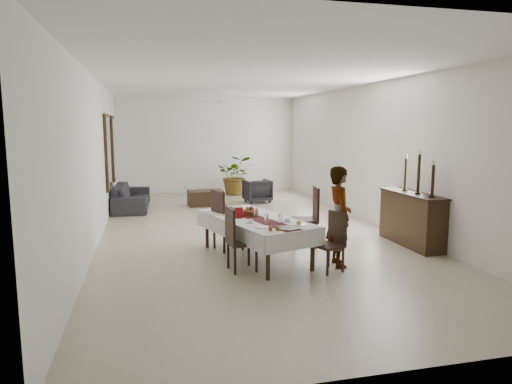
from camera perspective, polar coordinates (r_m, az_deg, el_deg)
name	(u,v)px	position (r m, az deg, el deg)	size (l,w,h in m)	color
floor	(246,230)	(9.96, -1.31, -4.73)	(6.00, 12.00, 0.00)	#BBAF95
ceiling	(245,79)	(9.75, -1.38, 13.92)	(6.00, 12.00, 0.02)	white
wall_back	(208,145)	(15.63, -6.05, 5.86)	(6.00, 0.02, 3.20)	white
wall_front	(393,200)	(4.10, 16.80, -1.00)	(6.00, 0.02, 3.20)	white
wall_left	(97,159)	(9.55, -19.26, 3.97)	(0.02, 12.00, 3.20)	white
wall_right	(374,154)	(10.77, 14.51, 4.60)	(0.02, 12.00, 3.20)	white
dining_table_top	(255,220)	(7.70, -0.13, -3.49)	(0.92, 2.22, 0.05)	black
table_leg_fl	(268,259)	(6.71, 1.50, -8.32)	(0.06, 0.06, 0.65)	black
table_leg_fr	(312,251)	(7.16, 7.05, -7.31)	(0.06, 0.06, 0.65)	black
table_leg_bl	(207,230)	(8.50, -6.14, -4.80)	(0.06, 0.06, 0.65)	black
table_leg_br	(245,226)	(8.86, -1.35, -4.22)	(0.06, 0.06, 0.65)	black
tablecloth_top	(255,218)	(7.69, -0.13, -3.29)	(1.09, 2.38, 0.01)	silver
tablecloth_drape_left	(226,230)	(7.47, -3.71, -4.71)	(0.01, 2.38, 0.28)	silver
tablecloth_drape_right	(281,222)	(8.00, 3.20, -3.83)	(0.01, 2.38, 0.28)	silver
tablecloth_drape_near	(296,241)	(6.75, 5.04, -6.11)	(1.09, 0.01, 0.28)	white
tablecloth_drape_far	(223,214)	(8.74, -4.11, -2.81)	(1.09, 0.01, 0.28)	silver
table_runner	(255,218)	(7.69, -0.13, -3.23)	(0.32, 2.31, 0.00)	maroon
red_pitcher	(239,212)	(7.68, -2.14, -2.57)	(0.14, 0.14, 0.18)	maroon
pitcher_handle	(235,213)	(7.64, -2.66, -2.62)	(0.11, 0.11, 0.02)	maroon
wine_glass_near	(280,219)	(7.24, 3.06, -3.36)	(0.06, 0.06, 0.16)	white
wine_glass_mid	(266,219)	(7.20, 1.30, -3.40)	(0.06, 0.06, 0.16)	white
wine_glass_far	(256,213)	(7.74, -0.01, -2.58)	(0.06, 0.06, 0.16)	white
teacup_right	(287,220)	(7.38, 3.93, -3.54)	(0.08, 0.08, 0.06)	silver
saucer_right	(287,222)	(7.38, 3.93, -3.71)	(0.14, 0.14, 0.01)	silver
teacup_left	(250,221)	(7.28, -0.71, -3.69)	(0.08, 0.08, 0.06)	white
saucer_left	(250,223)	(7.28, -0.71, -3.86)	(0.14, 0.14, 0.01)	silver
plate_near_right	(299,224)	(7.18, 5.37, -4.06)	(0.22, 0.22, 0.01)	white
bread_near_right	(299,223)	(7.17, 5.37, -3.86)	(0.08, 0.08, 0.08)	tan
plate_near_left	(263,227)	(6.97, 0.82, -4.39)	(0.22, 0.22, 0.01)	white
plate_far_left	(226,214)	(7.99, -3.82, -2.79)	(0.22, 0.22, 0.01)	silver
serving_tray	(288,228)	(6.89, 4.00, -4.54)	(0.33, 0.33, 0.02)	#3D3C41
jam_jar_a	(278,228)	(6.75, 2.72, -4.58)	(0.06, 0.06, 0.07)	brown
jam_jar_b	(270,228)	(6.75, 1.80, -4.58)	(0.06, 0.06, 0.07)	brown
fruit_basket	(250,213)	(7.90, -0.70, -2.60)	(0.28, 0.28, 0.09)	brown
fruit_red	(251,208)	(7.92, -0.59, -2.07)	(0.08, 0.08, 0.08)	maroon
fruit_green	(248,209)	(7.89, -1.03, -2.10)	(0.07, 0.07, 0.07)	#4E8427
chair_right_near_seat	(328,246)	(7.16, 9.04, -6.63)	(0.39, 0.39, 0.04)	black
chair_right_near_leg_fl	(343,260)	(7.21, 10.82, -8.35)	(0.04, 0.04, 0.39)	black
chair_right_near_leg_fr	(329,255)	(7.44, 9.08, -7.80)	(0.04, 0.04, 0.39)	black
chair_right_near_leg_bl	(327,263)	(7.00, 8.92, -8.81)	(0.04, 0.04, 0.39)	black
chair_right_near_leg_br	(313,258)	(7.23, 7.19, -8.23)	(0.04, 0.04, 0.39)	black
chair_right_near_back	(337,227)	(7.22, 10.13, -4.37)	(0.39, 0.04, 0.50)	black
chair_right_far_seat	(304,220)	(8.55, 6.04, -3.52)	(0.48, 0.48, 0.05)	black
chair_right_far_leg_fl	(316,236)	(8.46, 7.54, -5.51)	(0.05, 0.05, 0.47)	black
chair_right_far_leg_fr	(312,231)	(8.83, 7.07, -4.91)	(0.05, 0.05, 0.47)	black
chair_right_far_leg_bl	(295,237)	(8.40, 4.91, -5.57)	(0.05, 0.05, 0.47)	black
chair_right_far_leg_br	(292,232)	(8.77, 4.56, -4.96)	(0.05, 0.05, 0.47)	black
chair_right_far_back	(316,203)	(8.53, 7.51, -1.35)	(0.48, 0.04, 0.61)	black
chair_left_near_seat	(242,243)	(7.12, -1.75, -6.35)	(0.42, 0.42, 0.05)	black
chair_left_near_leg_fl	(228,255)	(7.28, -3.49, -7.92)	(0.04, 0.04, 0.42)	black
chair_left_near_leg_fr	(235,261)	(6.97, -2.63, -8.67)	(0.04, 0.04, 0.42)	black
chair_left_near_leg_bl	(249,253)	(7.39, -0.91, -7.67)	(0.04, 0.04, 0.42)	black
chair_left_near_leg_br	(256,259)	(7.08, 0.06, -8.38)	(0.04, 0.04, 0.42)	black
chair_left_near_back	(230,225)	(6.99, -3.26, -4.19)	(0.42, 0.04, 0.54)	black
chair_left_far_seat	(228,223)	(8.32, -3.49, -3.91)	(0.46, 0.46, 0.05)	black
chair_left_far_leg_fl	(214,236)	(8.45, -5.23, -5.52)	(0.05, 0.05, 0.46)	black
chair_left_far_leg_fr	(224,240)	(8.13, -3.99, -6.07)	(0.05, 0.05, 0.46)	black
chair_left_far_leg_bl	(232,234)	(8.63, -2.98, -5.21)	(0.05, 0.05, 0.46)	black
chair_left_far_leg_br	(243,238)	(8.31, -1.68, -5.73)	(0.05, 0.05, 0.46)	black
chair_left_far_back	(218,207)	(8.16, -4.80, -1.90)	(0.46, 0.04, 0.59)	black
woman	(339,216)	(7.40, 10.36, -3.02)	(0.59, 0.39, 1.61)	gray
sideboard_body	(411,220)	(9.11, 18.85, -3.30)	(0.43, 1.61, 0.97)	black
sideboard_top	(413,194)	(9.02, 19.00, -0.19)	(0.47, 1.67, 0.03)	black
candlestick_near_base	(432,197)	(8.53, 21.13, -0.54)	(0.11, 0.11, 0.03)	black
candlestick_near_shaft	(433,180)	(8.50, 21.23, 1.36)	(0.05, 0.05, 0.54)	black
candlestick_near_candle	(434,163)	(8.47, 21.34, 3.45)	(0.04, 0.04, 0.09)	beige
candlestick_mid_base	(418,193)	(8.89, 19.56, -0.13)	(0.11, 0.11, 0.03)	black
candlestick_mid_shaft	(419,173)	(8.84, 19.68, 2.21)	(0.05, 0.05, 0.70)	black
candlestick_mid_candle	(420,152)	(8.82, 19.80, 4.74)	(0.04, 0.04, 0.09)	#EDE6CD
candlestick_far_base	(405,190)	(9.25, 18.12, 0.24)	(0.11, 0.11, 0.03)	black
candlestick_far_shaft	(406,174)	(9.21, 18.20, 2.16)	(0.05, 0.05, 0.59)	black
candlestick_far_candle	(406,156)	(9.18, 18.30, 4.26)	(0.04, 0.04, 0.09)	beige
sofa	(132,197)	(12.86, -15.28, -0.58)	(2.26, 0.88, 0.66)	#29262B
armchair	(257,191)	(13.50, 0.16, 0.16)	(0.73, 0.75, 0.68)	#252226
coffee_table	(205,198)	(13.03, -6.34, -0.74)	(0.96, 0.64, 0.43)	black
potted_plant	(236,175)	(14.96, -2.55, 2.11)	(1.15, 1.00, 1.28)	#265220
mirror_frame_near	(108,152)	(11.73, -18.04, 4.73)	(0.06, 1.05, 1.85)	black
mirror_glass_near	(109,152)	(11.73, -17.87, 4.74)	(0.01, 0.90, 1.70)	white
mirror_frame_far	(113,148)	(13.83, -17.39, 5.23)	(0.06, 1.05, 1.85)	black
mirror_glass_far	(115,148)	(13.82, -17.25, 5.23)	(0.01, 0.90, 1.70)	white
fan_rod	(222,94)	(12.68, -4.32, 12.12)	(0.04, 0.04, 0.20)	silver
fan_hub	(222,101)	(12.67, -4.31, 11.22)	(0.16, 0.16, 0.08)	white
fan_blade_n	(220,102)	(13.01, -4.56, 11.14)	(0.10, 0.55, 0.01)	white
fan_blade_s	(224,101)	(12.32, -4.04, 11.31)	(0.10, 0.55, 0.01)	white
fan_blade_e	(234,102)	(12.73, -2.72, 11.22)	(0.55, 0.10, 0.01)	silver
fan_blade_w	(209,101)	(12.62, -5.90, 11.21)	(0.55, 0.10, 0.01)	silver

